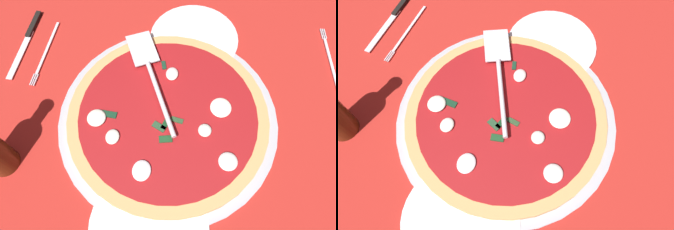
% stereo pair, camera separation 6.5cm
% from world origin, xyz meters
% --- Properties ---
extents(ground_plane, '(1.09, 1.09, 0.01)m').
position_xyz_m(ground_plane, '(0.00, 0.00, -0.00)').
color(ground_plane, '#B3251E').
extents(checker_pattern, '(1.09, 1.09, 0.00)m').
position_xyz_m(checker_pattern, '(-0.00, -0.00, 0.00)').
color(checker_pattern, silver).
rests_on(checker_pattern, ground_plane).
extents(pizza_pan, '(0.46, 0.46, 0.01)m').
position_xyz_m(pizza_pan, '(-0.02, 0.01, 0.01)').
color(pizza_pan, '#B3B5BC').
rests_on(pizza_pan, ground_plane).
extents(dinner_plate_left, '(0.22, 0.22, 0.01)m').
position_xyz_m(dinner_plate_left, '(-0.24, 0.02, 0.01)').
color(dinner_plate_left, white).
rests_on(dinner_plate_left, ground_plane).
extents(dinner_plate_right, '(0.21, 0.21, 0.01)m').
position_xyz_m(dinner_plate_right, '(0.20, -0.03, 0.01)').
color(dinner_plate_right, white).
rests_on(dinner_plate_right, ground_plane).
extents(pizza, '(0.42, 0.42, 0.02)m').
position_xyz_m(pizza, '(-0.02, 0.01, 0.02)').
color(pizza, tan).
rests_on(pizza, pizza_pan).
extents(pizza_server, '(0.26, 0.14, 0.01)m').
position_xyz_m(pizza_server, '(0.07, 0.05, 0.04)').
color(pizza_server, silver).
rests_on(pizza_server, pizza).
extents(place_setting_far, '(0.21, 0.14, 0.01)m').
position_xyz_m(place_setting_far, '(0.14, 0.34, 0.00)').
color(place_setting_far, white).
rests_on(place_setting_far, ground_plane).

